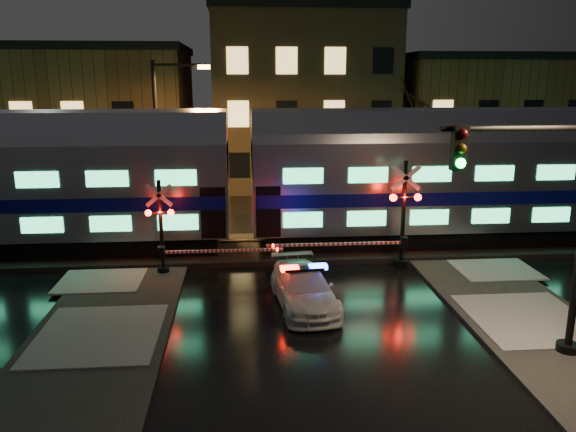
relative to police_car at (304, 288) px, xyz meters
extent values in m
plane|color=black|center=(0.29, 1.13, -0.64)|extent=(120.00, 120.00, 0.00)
cube|color=black|center=(0.29, 6.13, -0.52)|extent=(90.00, 4.20, 0.24)
cube|color=#2D2D2D|center=(-6.21, -4.87, -0.58)|extent=(4.00, 20.00, 0.12)
cube|color=brown|center=(-12.71, 23.13, 3.86)|extent=(14.00, 10.00, 9.00)
cube|color=brown|center=(2.29, 23.63, 5.11)|extent=(12.00, 11.00, 11.50)
cube|color=brown|center=(15.29, 23.13, 3.61)|extent=(12.00, 10.00, 8.50)
cube|color=black|center=(10.96, 6.13, 0.00)|extent=(24.00, 2.40, 0.80)
cube|color=#B7BAC1|center=(10.96, 6.13, 2.30)|extent=(25.00, 3.05, 3.80)
cube|color=navy|center=(10.96, 6.13, 1.90)|extent=(24.75, 3.09, 0.55)
cube|color=#3DE894|center=(10.96, 4.58, 1.15)|extent=(21.00, 0.05, 0.62)
cube|color=#3DE894|center=(10.96, 4.58, 2.95)|extent=(21.00, 0.05, 0.62)
cylinder|color=#B7BAC1|center=(10.96, 6.13, 4.00)|extent=(25.00, 3.05, 3.05)
imported|color=white|center=(0.00, 0.00, -0.01)|extent=(2.20, 4.53, 1.27)
cube|color=black|center=(0.00, 0.00, 0.67)|extent=(1.35, 0.47, 0.08)
cube|color=#FF0C05|center=(-0.47, -0.05, 0.71)|extent=(0.61, 0.35, 0.15)
cube|color=#1426FF|center=(0.47, 0.05, 0.71)|extent=(0.61, 0.35, 0.15)
cylinder|color=black|center=(4.29, 3.53, -0.48)|extent=(0.54, 0.54, 0.32)
cylinder|color=black|center=(4.29, 3.53, 1.51)|extent=(0.17, 0.17, 4.31)
sphere|color=#FF0C05|center=(3.81, 3.35, 2.27)|extent=(0.28, 0.28, 0.28)
sphere|color=#FF0C05|center=(4.78, 3.35, 2.27)|extent=(0.28, 0.28, 0.28)
cube|color=white|center=(1.60, 3.28, 0.49)|extent=(5.38, 0.10, 0.10)
cube|color=black|center=(4.29, 3.28, 0.49)|extent=(0.25, 0.30, 0.45)
cylinder|color=black|center=(-5.05, 3.53, -0.50)|extent=(0.46, 0.46, 0.28)
cylinder|color=black|center=(-5.05, 3.53, 1.21)|extent=(0.15, 0.15, 3.69)
sphere|color=#FF0C05|center=(-5.47, 3.35, 1.85)|extent=(0.24, 0.24, 0.24)
sphere|color=#FF0C05|center=(-4.64, 3.35, 1.85)|extent=(0.24, 0.24, 0.24)
cube|color=white|center=(-2.75, 3.28, 0.33)|extent=(4.62, 0.10, 0.10)
cube|color=black|center=(-5.05, 3.28, 0.33)|extent=(0.25, 0.30, 0.45)
cylinder|color=black|center=(6.83, -3.95, -0.48)|extent=(0.62, 0.62, 0.33)
cylinder|color=black|center=(4.85, -3.95, 5.54)|extent=(3.97, 0.13, 0.13)
cube|color=black|center=(3.30, -4.10, 5.09)|extent=(0.35, 0.31, 1.10)
sphere|color=#0CFF3F|center=(3.30, -4.26, 4.74)|extent=(0.24, 0.24, 0.24)
cylinder|color=black|center=(-6.00, 10.13, 3.45)|extent=(0.20, 0.20, 8.17)
cylinder|color=black|center=(-4.77, 10.13, 7.33)|extent=(2.45, 0.12, 0.12)
cube|color=orange|center=(-3.65, 10.13, 7.23)|extent=(0.56, 0.29, 0.18)
camera|label=1|loc=(-1.96, -17.28, 6.74)|focal=35.00mm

